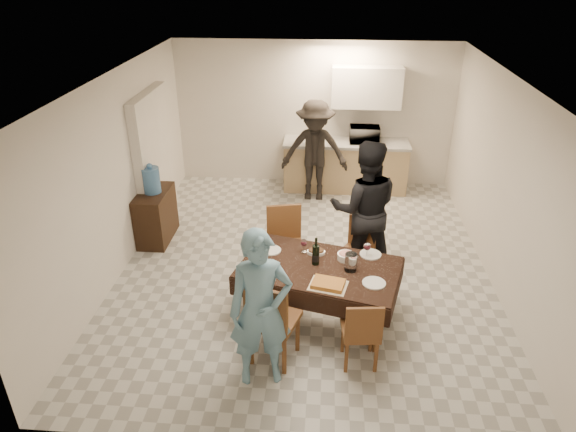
# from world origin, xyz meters

# --- Properties ---
(floor) EXTENTS (5.00, 6.00, 0.02)m
(floor) POSITION_xyz_m (0.00, 0.00, 0.00)
(floor) COLOR beige
(floor) RESTS_ON ground
(ceiling) EXTENTS (5.00, 6.00, 0.02)m
(ceiling) POSITION_xyz_m (0.00, 0.00, 2.60)
(ceiling) COLOR white
(ceiling) RESTS_ON wall_back
(wall_back) EXTENTS (5.00, 0.02, 2.60)m
(wall_back) POSITION_xyz_m (0.00, 3.00, 1.30)
(wall_back) COLOR silver
(wall_back) RESTS_ON floor
(wall_front) EXTENTS (5.00, 0.02, 2.60)m
(wall_front) POSITION_xyz_m (0.00, -3.00, 1.30)
(wall_front) COLOR silver
(wall_front) RESTS_ON floor
(wall_left) EXTENTS (0.02, 6.00, 2.60)m
(wall_left) POSITION_xyz_m (-2.50, 0.00, 1.30)
(wall_left) COLOR silver
(wall_left) RESTS_ON floor
(wall_right) EXTENTS (0.02, 6.00, 2.60)m
(wall_right) POSITION_xyz_m (2.50, 0.00, 1.30)
(wall_right) COLOR silver
(wall_right) RESTS_ON floor
(stub_partition) EXTENTS (0.15, 1.40, 2.10)m
(stub_partition) POSITION_xyz_m (-2.42, 1.20, 1.05)
(stub_partition) COLOR silver
(stub_partition) RESTS_ON floor
(kitchen_base_cabinet) EXTENTS (2.20, 0.60, 0.86)m
(kitchen_base_cabinet) POSITION_xyz_m (0.60, 2.68, 0.43)
(kitchen_base_cabinet) COLOR tan
(kitchen_base_cabinet) RESTS_ON floor
(kitchen_worktop) EXTENTS (2.24, 0.64, 0.05)m
(kitchen_worktop) POSITION_xyz_m (0.60, 2.68, 0.89)
(kitchen_worktop) COLOR #9B9A96
(kitchen_worktop) RESTS_ON kitchen_base_cabinet
(upper_cabinet) EXTENTS (1.20, 0.34, 0.70)m
(upper_cabinet) POSITION_xyz_m (0.90, 2.82, 1.85)
(upper_cabinet) COLOR silver
(upper_cabinet) RESTS_ON wall_back
(dining_table) EXTENTS (2.00, 1.46, 0.70)m
(dining_table) POSITION_xyz_m (0.22, -1.11, 0.67)
(dining_table) COLOR black
(dining_table) RESTS_ON floor
(chair_near_left) EXTENTS (0.59, 0.60, 0.56)m
(chair_near_left) POSITION_xyz_m (-0.23, -1.96, 0.63)
(chair_near_left) COLOR brown
(chair_near_left) RESTS_ON floor
(chair_near_right) EXTENTS (0.42, 0.42, 0.45)m
(chair_near_right) POSITION_xyz_m (0.67, -1.94, 0.51)
(chair_near_right) COLOR brown
(chair_near_right) RESTS_ON floor
(chair_far_left) EXTENTS (0.55, 0.55, 0.54)m
(chair_far_left) POSITION_xyz_m (-0.23, -0.46, 0.61)
(chair_far_left) COLOR brown
(chair_far_left) RESTS_ON floor
(chair_far_right) EXTENTS (0.55, 0.57, 0.48)m
(chair_far_right) POSITION_xyz_m (0.67, -0.44, 0.54)
(chair_far_right) COLOR brown
(chair_far_right) RESTS_ON floor
(console) EXTENTS (0.42, 0.84, 0.78)m
(console) POSITION_xyz_m (-2.28, 0.58, 0.39)
(console) COLOR black
(console) RESTS_ON floor
(water_jug) EXTENTS (0.25, 0.25, 0.38)m
(water_jug) POSITION_xyz_m (-2.28, 0.58, 0.97)
(water_jug) COLOR #4F89CB
(water_jug) RESTS_ON console
(wine_bottle) EXTENTS (0.09, 0.09, 0.34)m
(wine_bottle) POSITION_xyz_m (0.17, -1.06, 0.87)
(wine_bottle) COLOR black
(wine_bottle) RESTS_ON dining_table
(water_pitcher) EXTENTS (0.14, 0.14, 0.21)m
(water_pitcher) POSITION_xyz_m (0.57, -1.16, 0.81)
(water_pitcher) COLOR white
(water_pitcher) RESTS_ON dining_table
(savoury_tart) EXTENTS (0.46, 0.38, 0.05)m
(savoury_tart) POSITION_xyz_m (0.32, -1.49, 0.73)
(savoury_tart) COLOR #CD883C
(savoury_tart) RESTS_ON dining_table
(salad_bowl) EXTENTS (0.20, 0.20, 0.08)m
(salad_bowl) POSITION_xyz_m (0.52, -0.93, 0.74)
(salad_bowl) COLOR white
(salad_bowl) RESTS_ON dining_table
(mushroom_dish) EXTENTS (0.20, 0.20, 0.03)m
(mushroom_dish) POSITION_xyz_m (0.17, -0.83, 0.72)
(mushroom_dish) COLOR white
(mushroom_dish) RESTS_ON dining_table
(wine_glass_a) EXTENTS (0.08, 0.08, 0.19)m
(wine_glass_a) POSITION_xyz_m (-0.33, -1.36, 0.80)
(wine_glass_a) COLOR white
(wine_glass_a) RESTS_ON dining_table
(wine_glass_b) EXTENTS (0.09, 0.09, 0.20)m
(wine_glass_b) POSITION_xyz_m (0.77, -0.86, 0.80)
(wine_glass_b) COLOR white
(wine_glass_b) RESTS_ON dining_table
(wine_glass_c) EXTENTS (0.08, 0.08, 0.18)m
(wine_glass_c) POSITION_xyz_m (0.02, -0.81, 0.79)
(wine_glass_c) COLOR white
(wine_glass_c) RESTS_ON dining_table
(plate_near_left) EXTENTS (0.25, 0.25, 0.01)m
(plate_near_left) POSITION_xyz_m (-0.38, -1.41, 0.71)
(plate_near_left) COLOR white
(plate_near_left) RESTS_ON dining_table
(plate_near_right) EXTENTS (0.26, 0.26, 0.01)m
(plate_near_right) POSITION_xyz_m (0.82, -1.41, 0.71)
(plate_near_right) COLOR white
(plate_near_right) RESTS_ON dining_table
(plate_far_left) EXTENTS (0.25, 0.25, 0.01)m
(plate_far_left) POSITION_xyz_m (-0.38, -0.81, 0.71)
(plate_far_left) COLOR white
(plate_far_left) RESTS_ON dining_table
(plate_far_right) EXTENTS (0.26, 0.26, 0.01)m
(plate_far_right) POSITION_xyz_m (0.82, -0.81, 0.71)
(plate_far_right) COLOR white
(plate_far_right) RESTS_ON dining_table
(microwave) EXTENTS (0.52, 0.35, 0.29)m
(microwave) POSITION_xyz_m (0.91, 2.68, 1.05)
(microwave) COLOR silver
(microwave) RESTS_ON kitchen_worktop
(person_near) EXTENTS (0.70, 0.54, 1.71)m
(person_near) POSITION_xyz_m (-0.33, -2.16, 0.85)
(person_near) COLOR #6492AC
(person_near) RESTS_ON floor
(person_far) EXTENTS (0.93, 0.74, 1.88)m
(person_far) POSITION_xyz_m (0.77, -0.06, 0.94)
(person_far) COLOR black
(person_far) RESTS_ON floor
(person_kitchen) EXTENTS (1.14, 0.66, 1.77)m
(person_kitchen) POSITION_xyz_m (0.05, 2.23, 0.88)
(person_kitchen) COLOR black
(person_kitchen) RESTS_ON floor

